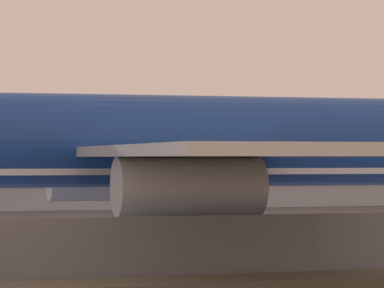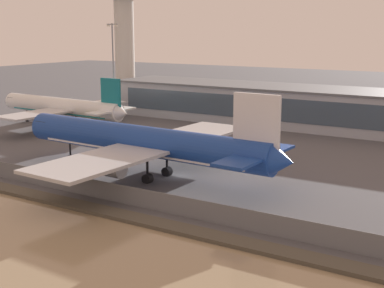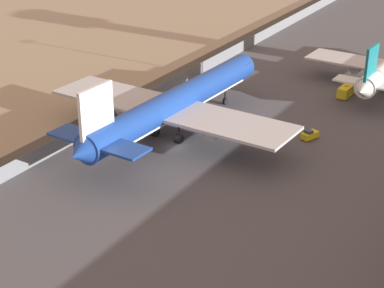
{
  "view_description": "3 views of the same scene",
  "coord_description": "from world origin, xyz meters",
  "px_view_note": "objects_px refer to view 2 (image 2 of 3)",
  "views": [
    {
      "loc": [
        -20.64,
        -61.44,
        5.17
      ],
      "look_at": [
        -1.93,
        -4.83,
        5.91
      ],
      "focal_mm": 105.0,
      "sensor_mm": 36.0,
      "label": 1
    },
    {
      "loc": [
        47.65,
        -72.13,
        24.16
      ],
      "look_at": [
        -1.79,
        7.4,
        4.01
      ],
      "focal_mm": 50.0,
      "sensor_mm": 36.0,
      "label": 2
    },
    {
      "loc": [
        84.5,
        54.28,
        47.42
      ],
      "look_at": [
        2.91,
        5.02,
        2.93
      ],
      "focal_mm": 60.0,
      "sensor_mm": 36.0,
      "label": 3
    }
  ],
  "objects_px": {
    "cargo_jet_blue": "(145,142)",
    "baggage_tug": "(166,142)",
    "ops_van": "(78,130)",
    "apron_light_mast_apron_west": "(113,72)",
    "passenger_jet_white_teal": "(63,107)",
    "control_tower": "(124,29)"
  },
  "relations": [
    {
      "from": "cargo_jet_blue",
      "to": "baggage_tug",
      "type": "relative_size",
      "value": 15.35
    },
    {
      "from": "ops_van",
      "to": "apron_light_mast_apron_west",
      "type": "height_order",
      "value": "apron_light_mast_apron_west"
    },
    {
      "from": "passenger_jet_white_teal",
      "to": "apron_light_mast_apron_west",
      "type": "bearing_deg",
      "value": 20.87
    },
    {
      "from": "passenger_jet_white_teal",
      "to": "ops_van",
      "type": "xyz_separation_m",
      "value": [
        11.04,
        -6.54,
        -3.75
      ]
    },
    {
      "from": "cargo_jet_blue",
      "to": "control_tower",
      "type": "height_order",
      "value": "control_tower"
    },
    {
      "from": "ops_van",
      "to": "apron_light_mast_apron_west",
      "type": "distance_m",
      "value": 17.24
    },
    {
      "from": "passenger_jet_white_teal",
      "to": "baggage_tug",
      "type": "relative_size",
      "value": 12.32
    },
    {
      "from": "baggage_tug",
      "to": "apron_light_mast_apron_west",
      "type": "distance_m",
      "value": 27.73
    },
    {
      "from": "baggage_tug",
      "to": "apron_light_mast_apron_west",
      "type": "xyz_separation_m",
      "value": [
        -22.24,
        9.87,
        13.31
      ]
    },
    {
      "from": "ops_van",
      "to": "control_tower",
      "type": "distance_m",
      "value": 56.63
    },
    {
      "from": "cargo_jet_blue",
      "to": "passenger_jet_white_teal",
      "type": "distance_m",
      "value": 52.78
    },
    {
      "from": "control_tower",
      "to": "apron_light_mast_apron_west",
      "type": "bearing_deg",
      "value": -54.85
    },
    {
      "from": "cargo_jet_blue",
      "to": "passenger_jet_white_teal",
      "type": "xyz_separation_m",
      "value": [
        -45.55,
        26.65,
        -0.86
      ]
    },
    {
      "from": "cargo_jet_blue",
      "to": "apron_light_mast_apron_west",
      "type": "relative_size",
      "value": 2.13
    },
    {
      "from": "cargo_jet_blue",
      "to": "ops_van",
      "type": "relative_size",
      "value": 10.37
    },
    {
      "from": "control_tower",
      "to": "apron_light_mast_apron_west",
      "type": "distance_m",
      "value": 44.0
    },
    {
      "from": "cargo_jet_blue",
      "to": "baggage_tug",
      "type": "xyz_separation_m",
      "value": [
        -10.61,
        21.62,
        -5.08
      ]
    },
    {
      "from": "ops_van",
      "to": "baggage_tug",
      "type": "bearing_deg",
      "value": 3.63
    },
    {
      "from": "control_tower",
      "to": "apron_light_mast_apron_west",
      "type": "relative_size",
      "value": 1.64
    },
    {
      "from": "passenger_jet_white_teal",
      "to": "baggage_tug",
      "type": "bearing_deg",
      "value": -8.18
    },
    {
      "from": "baggage_tug",
      "to": "ops_van",
      "type": "bearing_deg",
      "value": -176.37
    },
    {
      "from": "baggage_tug",
      "to": "control_tower",
      "type": "xyz_separation_m",
      "value": [
        -46.9,
        44.89,
        23.38
      ]
    }
  ]
}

